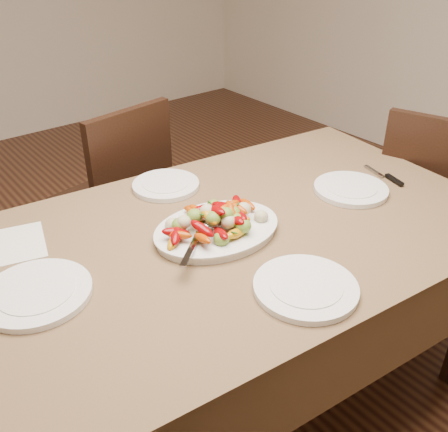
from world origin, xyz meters
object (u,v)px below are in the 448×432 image
at_px(dining_table, 224,323).
at_px(chair_far, 111,199).
at_px(plate_far, 166,185).
at_px(serving_platter, 217,231).
at_px(plate_near, 306,288).
at_px(chair_right, 432,206).
at_px(plate_left, 37,293).
at_px(plate_right, 351,189).

xyz_separation_m(dining_table, chair_far, (0.05, 0.91, 0.10)).
height_order(chair_far, plate_far, chair_far).
bearing_deg(serving_platter, plate_near, -87.85).
height_order(dining_table, chair_right, chair_right).
bearing_deg(serving_platter, plate_left, 173.58).
distance_m(serving_platter, plate_far, 0.37).
relative_size(serving_platter, plate_far, 1.63).
height_order(chair_right, plate_right, chair_right).
height_order(plate_left, plate_right, same).
bearing_deg(serving_platter, plate_far, 82.25).
bearing_deg(dining_table, chair_far, 87.04).
height_order(serving_platter, plate_near, serving_platter).
relative_size(plate_left, plate_right, 1.08).
xyz_separation_m(plate_far, plate_near, (-0.04, -0.73, 0.00)).
relative_size(serving_platter, plate_left, 1.39).
distance_m(chair_far, plate_left, 1.08).
distance_m(plate_far, plate_near, 0.73).
xyz_separation_m(chair_far, serving_platter, (-0.07, -0.90, 0.30)).
bearing_deg(chair_far, plate_left, 43.76).
relative_size(chair_far, chair_right, 1.00).
relative_size(chair_right, plate_far, 3.90).
relative_size(dining_table, plate_near, 6.61).
bearing_deg(chair_right, chair_far, 31.29).
bearing_deg(plate_near, plate_far, 87.16).
distance_m(chair_far, plate_far, 0.61).
bearing_deg(plate_left, plate_near, -36.98).
xyz_separation_m(chair_right, plate_far, (-1.13, 0.45, 0.29)).
distance_m(dining_table, plate_right, 0.66).
bearing_deg(plate_left, serving_platter, -6.42).
bearing_deg(serving_platter, plate_right, -8.10).
xyz_separation_m(chair_far, plate_left, (-0.62, -0.84, 0.29)).
height_order(serving_platter, plate_right, serving_platter).
bearing_deg(chair_far, chair_right, 128.61).
distance_m(plate_left, plate_right, 1.11).
xyz_separation_m(serving_platter, plate_left, (-0.55, 0.06, -0.00)).
height_order(chair_far, serving_platter, chair_far).
bearing_deg(dining_table, chair_right, -3.95).
distance_m(dining_table, chair_far, 0.91).
distance_m(plate_right, plate_far, 0.67).
xyz_separation_m(chair_far, plate_far, (-0.02, -0.53, 0.29)).
height_order(chair_far, plate_near, chair_far).
relative_size(chair_right, plate_left, 3.33).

